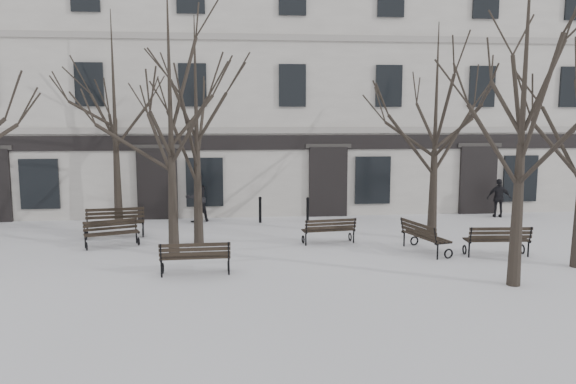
{
  "coord_description": "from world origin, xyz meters",
  "views": [
    {
      "loc": [
        -0.43,
        -15.01,
        4.19
      ],
      "look_at": [
        1.34,
        3.0,
        1.72
      ],
      "focal_mm": 35.0,
      "sensor_mm": 36.0,
      "label": 1
    }
  ],
  "objects": [
    {
      "name": "building",
      "position": [
        0.0,
        12.96,
        5.52
      ],
      "size": [
        40.4,
        10.2,
        11.4
      ],
      "color": "beige",
      "rests_on": "ground"
    },
    {
      "name": "bench_2",
      "position": [
        7.42,
        0.72,
        0.52
      ],
      "size": [
        1.93,
        0.8,
        0.95
      ],
      "rotation": [
        0.0,
        0.0,
        3.08
      ],
      "color": "black",
      "rests_on": "ground"
    },
    {
      "name": "bench_4",
      "position": [
        2.68,
        2.87,
        0.47
      ],
      "size": [
        1.79,
        0.85,
        0.87
      ],
      "rotation": [
        0.0,
        0.0,
        3.28
      ],
      "color": "black",
      "rests_on": "ground"
    },
    {
      "name": "ground",
      "position": [
        0.0,
        0.0,
        0.0
      ],
      "size": [
        100.0,
        100.0,
        0.0
      ],
      "primitive_type": "plane",
      "color": "silver",
      "rests_on": "ground"
    },
    {
      "name": "bench_3",
      "position": [
        -4.55,
        4.65,
        0.54
      ],
      "size": [
        2.05,
        0.98,
        1.0
      ],
      "rotation": [
        0.0,
        0.0,
        0.14
      ],
      "color": "black",
      "rests_on": "ground"
    },
    {
      "name": "bench_5",
      "position": [
        5.38,
        1.41,
        0.53
      ],
      "size": [
        1.15,
        2.02,
        0.97
      ],
      "rotation": [
        0.0,
        0.0,
        1.83
      ],
      "color": "black",
      "rests_on": "ground"
    },
    {
      "name": "pedestrian_b",
      "position": [
        -1.88,
        7.17,
        0.0
      ],
      "size": [
        1.17,
        1.09,
        1.92
      ],
      "primitive_type": "imported",
      "rotation": [
        0.0,
        0.0,
        3.64
      ],
      "color": "black",
      "rests_on": "ground"
    },
    {
      "name": "tree_5",
      "position": [
        -1.59,
        3.27,
        4.57
      ],
      "size": [
        5.12,
        5.12,
        7.31
      ],
      "color": "black",
      "rests_on": "ground"
    },
    {
      "name": "tree_6",
      "position": [
        6.27,
        3.14,
        4.5
      ],
      "size": [
        5.05,
        5.05,
        7.21
      ],
      "color": "black",
      "rests_on": "ground"
    },
    {
      "name": "bollard_b",
      "position": [
        2.48,
        6.7,
        0.53
      ],
      "size": [
        0.13,
        0.13,
        1.0
      ],
      "color": "black",
      "rests_on": "ground"
    },
    {
      "name": "tree_2",
      "position": [
        6.49,
        -2.09,
        5.21
      ],
      "size": [
        5.84,
        5.84,
        8.34
      ],
      "color": "black",
      "rests_on": "ground"
    },
    {
      "name": "bench_1",
      "position": [
        -1.46,
        -0.4,
        0.5
      ],
      "size": [
        1.87,
        0.74,
        0.93
      ],
      "rotation": [
        0.0,
        0.0,
        3.18
      ],
      "color": "black",
      "rests_on": "ground"
    },
    {
      "name": "tree_4",
      "position": [
        -4.88,
        6.99,
        5.07
      ],
      "size": [
        5.68,
        5.68,
        8.11
      ],
      "color": "black",
      "rests_on": "ground"
    },
    {
      "name": "tree_1",
      "position": [
        -2.24,
        1.76,
        5.01
      ],
      "size": [
        5.6,
        5.6,
        8.01
      ],
      "color": "black",
      "rests_on": "ground"
    },
    {
      "name": "pedestrian_c",
      "position": [
        10.52,
        6.99,
        0.0
      ],
      "size": [
        1.01,
        0.59,
        1.61
      ],
      "primitive_type": "imported",
      "rotation": [
        0.0,
        0.0,
        2.92
      ],
      "color": "black",
      "rests_on": "ground"
    },
    {
      "name": "bench_0",
      "position": [
        -4.36,
        3.17,
        0.46
      ],
      "size": [
        1.78,
        1.16,
        0.85
      ],
      "rotation": [
        0.0,
        0.0,
        0.36
      ],
      "color": "black",
      "rests_on": "ground"
    },
    {
      "name": "bollard_a",
      "position": [
        0.6,
        6.75,
        0.56
      ],
      "size": [
        0.13,
        0.13,
        1.04
      ],
      "color": "black",
      "rests_on": "ground"
    }
  ]
}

